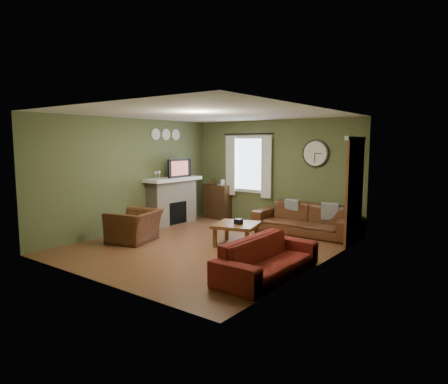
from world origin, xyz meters
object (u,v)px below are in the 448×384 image
Objects in this scene: sofa_red at (268,257)px; coffee_table at (236,234)px; sofa_brown at (305,219)px; armchair at (134,226)px; bookshelf at (217,202)px.

sofa_red is 1.93m from coffee_table.
sofa_brown reaches higher than armchair.
coffee_table is (-0.68, -1.73, -0.12)m from sofa_brown.
sofa_red is (0.80, -2.98, -0.05)m from sofa_brown.
coffee_table is at bearing 49.65° from sofa_red.
sofa_red is at bearing -75.08° from sofa_brown.
bookshelf is 3.07m from armchair.
bookshelf is at bearing 135.62° from coffee_table.
armchair is (-3.33, 0.21, 0.03)m from sofa_red.
bookshelf reaches higher than sofa_brown.
sofa_brown is 1.87m from coffee_table.
sofa_brown is 2.82× the size of coffee_table.
armchair reaches higher than coffee_table.
coffee_table is (1.86, 1.04, -0.10)m from armchair.
sofa_red is at bearing 69.21° from armchair.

